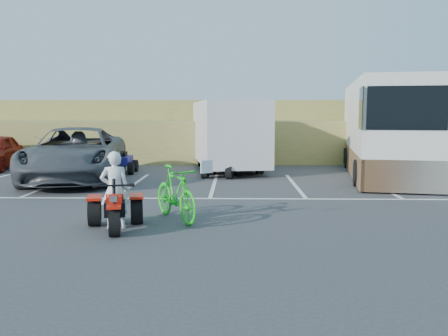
{
  "coord_description": "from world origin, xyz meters",
  "views": [
    {
      "loc": [
        0.7,
        -10.69,
        2.4
      ],
      "look_at": [
        0.42,
        1.27,
        1.0
      ],
      "focal_mm": 38.0,
      "sensor_mm": 36.0,
      "label": 1
    }
  ],
  "objects_px": {
    "rider": "(115,190)",
    "cargo_trailer": "(228,133)",
    "grey_pickup": "(76,154)",
    "quad_atv_green": "(220,177)",
    "quad_atv_blue": "(123,173)",
    "rv_motorhome": "(383,135)",
    "red_trike_atv": "(116,230)",
    "green_dirt_bike": "(175,193)"
  },
  "relations": [
    {
      "from": "green_dirt_bike",
      "to": "rider",
      "type": "bearing_deg",
      "value": -179.46
    },
    {
      "from": "green_dirt_bike",
      "to": "quad_atv_green",
      "type": "height_order",
      "value": "green_dirt_bike"
    },
    {
      "from": "rv_motorhome",
      "to": "quad_atv_green",
      "type": "height_order",
      "value": "rv_motorhome"
    },
    {
      "from": "grey_pickup",
      "to": "cargo_trailer",
      "type": "xyz_separation_m",
      "value": [
        5.39,
        3.26,
        0.61
      ]
    },
    {
      "from": "red_trike_atv",
      "to": "grey_pickup",
      "type": "height_order",
      "value": "grey_pickup"
    },
    {
      "from": "rv_motorhome",
      "to": "quad_atv_blue",
      "type": "relative_size",
      "value": 7.12
    },
    {
      "from": "green_dirt_bike",
      "to": "rv_motorhome",
      "type": "height_order",
      "value": "rv_motorhome"
    },
    {
      "from": "red_trike_atv",
      "to": "quad_atv_green",
      "type": "bearing_deg",
      "value": 64.08
    },
    {
      "from": "grey_pickup",
      "to": "quad_atv_green",
      "type": "xyz_separation_m",
      "value": [
        5.13,
        0.93,
        -0.94
      ]
    },
    {
      "from": "rider",
      "to": "cargo_trailer",
      "type": "distance_m",
      "value": 10.6
    },
    {
      "from": "red_trike_atv",
      "to": "quad_atv_green",
      "type": "relative_size",
      "value": 1.03
    },
    {
      "from": "cargo_trailer",
      "to": "quad_atv_blue",
      "type": "relative_size",
      "value": 4.58
    },
    {
      "from": "rider",
      "to": "quad_atv_blue",
      "type": "relative_size",
      "value": 1.15
    },
    {
      "from": "red_trike_atv",
      "to": "grey_pickup",
      "type": "relative_size",
      "value": 0.23
    },
    {
      "from": "green_dirt_bike",
      "to": "grey_pickup",
      "type": "height_order",
      "value": "grey_pickup"
    },
    {
      "from": "cargo_trailer",
      "to": "quad_atv_green",
      "type": "relative_size",
      "value": 4.24
    },
    {
      "from": "red_trike_atv",
      "to": "grey_pickup",
      "type": "xyz_separation_m",
      "value": [
        -3.22,
        7.23,
        0.94
      ]
    },
    {
      "from": "green_dirt_bike",
      "to": "red_trike_atv",
      "type": "bearing_deg",
      "value": -173.78
    },
    {
      "from": "cargo_trailer",
      "to": "red_trike_atv",
      "type": "bearing_deg",
      "value": -111.23
    },
    {
      "from": "quad_atv_blue",
      "to": "rider",
      "type": "bearing_deg",
      "value": -79.61
    },
    {
      "from": "rv_motorhome",
      "to": "quad_atv_blue",
      "type": "bearing_deg",
      "value": -170.38
    },
    {
      "from": "red_trike_atv",
      "to": "quad_atv_blue",
      "type": "bearing_deg",
      "value": 89.77
    },
    {
      "from": "rv_motorhome",
      "to": "quad_atv_blue",
      "type": "distance_m",
      "value": 10.38
    },
    {
      "from": "rider",
      "to": "cargo_trailer",
      "type": "height_order",
      "value": "cargo_trailer"
    },
    {
      "from": "green_dirt_bike",
      "to": "grey_pickup",
      "type": "xyz_separation_m",
      "value": [
        -4.35,
        6.35,
        0.33
      ]
    },
    {
      "from": "grey_pickup",
      "to": "green_dirt_bike",
      "type": "bearing_deg",
      "value": -64.85
    },
    {
      "from": "grey_pickup",
      "to": "cargo_trailer",
      "type": "distance_m",
      "value": 6.33
    },
    {
      "from": "green_dirt_bike",
      "to": "quad_atv_blue",
      "type": "relative_size",
      "value": 1.44
    },
    {
      "from": "cargo_trailer",
      "to": "quad_atv_blue",
      "type": "xyz_separation_m",
      "value": [
        -4.21,
        -1.3,
        -1.55
      ]
    },
    {
      "from": "rider",
      "to": "green_dirt_bike",
      "type": "bearing_deg",
      "value": -160.91
    },
    {
      "from": "quad_atv_blue",
      "to": "cargo_trailer",
      "type": "bearing_deg",
      "value": 15.08
    },
    {
      "from": "red_trike_atv",
      "to": "cargo_trailer",
      "type": "xyz_separation_m",
      "value": [
        2.18,
        10.48,
        1.55
      ]
    },
    {
      "from": "rider",
      "to": "rv_motorhome",
      "type": "height_order",
      "value": "rv_motorhome"
    },
    {
      "from": "red_trike_atv",
      "to": "cargo_trailer",
      "type": "distance_m",
      "value": 10.82
    },
    {
      "from": "rider",
      "to": "cargo_trailer",
      "type": "xyz_separation_m",
      "value": [
        2.21,
        10.34,
        0.74
      ]
    },
    {
      "from": "rider",
      "to": "quad_atv_blue",
      "type": "distance_m",
      "value": 9.29
    },
    {
      "from": "red_trike_atv",
      "to": "rider",
      "type": "relative_size",
      "value": 0.97
    },
    {
      "from": "grey_pickup",
      "to": "rider",
      "type": "bearing_deg",
      "value": -75.05
    },
    {
      "from": "green_dirt_bike",
      "to": "quad_atv_green",
      "type": "xyz_separation_m",
      "value": [
        0.78,
        7.28,
        -0.61
      ]
    },
    {
      "from": "grey_pickup",
      "to": "quad_atv_blue",
      "type": "relative_size",
      "value": 4.79
    },
    {
      "from": "quad_atv_blue",
      "to": "red_trike_atv",
      "type": "bearing_deg",
      "value": -79.6
    },
    {
      "from": "grey_pickup",
      "to": "quad_atv_green",
      "type": "bearing_deg",
      "value": 1.0
    }
  ]
}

